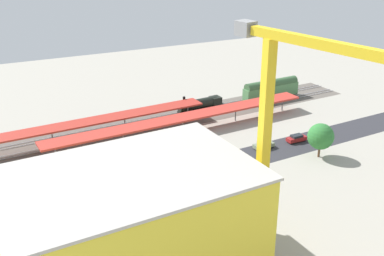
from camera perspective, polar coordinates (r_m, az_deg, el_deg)
The scene contains 20 objects.
ground_plane at distance 98.74m, azimuth -2.21°, elevation -4.33°, with size 203.23×203.23×0.00m, color #9E998C.
rail_bed at distance 118.16m, azimuth -6.77°, elevation 0.18°, with size 127.02×13.11×0.01m, color #5B544C.
street_asphalt at distance 94.53m, azimuth -0.91°, elevation -5.60°, with size 127.02×9.00×0.01m, color #2D2D33.
track_rails at distance 118.10m, azimuth -6.77°, elevation 0.26°, with size 126.80×14.13×0.12m.
platform_canopy_near at distance 112.60m, azimuth -1.11°, elevation 1.25°, with size 67.90×9.08×4.01m.
platform_canopy_far at distance 111.65m, azimuth -12.25°, elevation 0.73°, with size 58.10×8.37×4.35m.
locomotive at distance 127.07m, azimuth 1.21°, elevation 2.79°, with size 13.97×3.40×4.96m.
passenger_coach at distance 137.82m, azimuth 9.48°, elevation 4.65°, with size 18.05×3.85×5.82m.
parked_car_0 at distance 111.17m, azimuth 12.45°, elevation -1.26°, with size 4.75×1.84×1.71m.
parked_car_1 at distance 106.51m, azimuth 8.62°, elevation -2.06°, with size 4.83×1.96×1.65m.
parked_car_2 at distance 102.25m, azimuth 4.56°, elevation -2.94°, with size 4.45×2.26×1.70m.
parked_car_3 at distance 98.88m, azimuth 0.71°, elevation -3.76°, with size 4.37×2.08×1.77m.
construction_building at distance 64.88m, azimuth -7.50°, elevation -11.98°, with size 32.56×20.86×15.91m, color yellow.
construction_roof_slab at distance 60.67m, azimuth -7.88°, elevation -5.61°, with size 33.16×21.46×0.40m, color #B7B2A8.
tower_crane at distance 64.61m, azimuth 9.69°, elevation -0.57°, with size 6.54×23.03×33.64m.
box_truck_0 at distance 80.56m, azimuth -13.48°, elevation -10.42°, with size 9.60×2.69×3.14m.
street_tree_0 at distance 103.36m, azimuth 15.21°, elevation -0.99°, with size 5.60×5.60×7.54m.
street_tree_1 at distance 84.22m, azimuth -6.39°, elevation -6.03°, with size 4.41×4.41×6.71m.
street_tree_2 at distance 82.75m, azimuth -11.78°, elevation -6.61°, with size 5.79×5.79×7.83m.
traffic_light at distance 93.35m, azimuth -7.14°, elevation -3.28°, with size 0.50×0.36×6.32m.
Camera 1 is at (35.63, 80.68, 44.39)m, focal length 44.37 mm.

